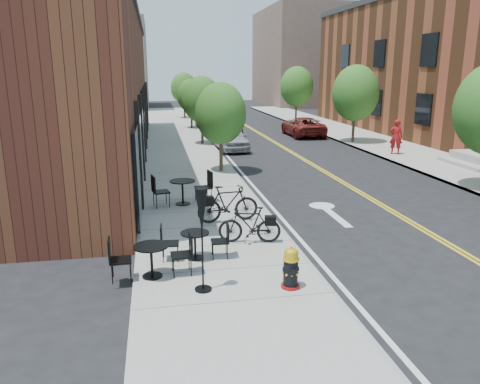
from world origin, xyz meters
TOP-DOWN VIEW (x-y plane):
  - ground at (0.00, 0.00)m, footprint 120.00×120.00m
  - sidewalk_near at (-2.00, 10.00)m, footprint 4.00×70.00m
  - sidewalk_far at (10.00, 10.00)m, footprint 4.00×70.00m
  - building_near at (-6.50, 14.00)m, footprint 5.00×28.00m
  - bg_building_left at (-8.00, 48.00)m, footprint 8.00×14.00m
  - bg_building_right at (16.00, 50.00)m, footprint 10.00×16.00m
  - tree_near_a at (-0.60, 9.00)m, footprint 2.20×2.20m
  - tree_near_b at (-0.60, 17.00)m, footprint 2.30×2.30m
  - tree_near_c at (-0.60, 25.00)m, footprint 2.10×2.10m
  - tree_near_d at (-0.60, 33.00)m, footprint 2.40×2.40m
  - tree_far_b at (8.60, 16.00)m, footprint 2.80×2.80m
  - tree_far_c at (8.60, 28.00)m, footprint 2.80×2.80m
  - fire_hydrant at (-0.84, -2.62)m, footprint 0.42×0.42m
  - bicycle_left at (-1.15, 0.03)m, footprint 1.65×0.75m
  - bicycle_right at (-1.42, 1.82)m, footprint 1.85×0.71m
  - bistro_set_a at (-3.60, -1.60)m, footprint 1.72×0.77m
  - bistro_set_b at (-2.60, -0.77)m, footprint 1.56×0.71m
  - bistro_set_c at (-2.60, 3.89)m, footprint 1.98×0.99m
  - patio_umbrella at (-2.59, -2.43)m, footprint 0.34×0.34m
  - parked_car_a at (0.80, 15.09)m, footprint 1.82×4.11m
  - parked_car_b at (1.58, 20.31)m, footprint 1.71×4.20m
  - parked_car_c at (0.80, 25.04)m, footprint 2.26×4.62m
  - parked_car_far at (6.63, 19.89)m, footprint 2.18×4.67m
  - pedestrian at (8.98, 11.45)m, footprint 0.79×0.68m

SIDE VIEW (x-z plane):
  - ground at x=0.00m, z-range 0.00..0.00m
  - sidewalk_near at x=-2.00m, z-range 0.00..0.12m
  - sidewalk_far at x=10.00m, z-range 0.00..0.12m
  - fire_hydrant at x=-0.84m, z-range 0.10..0.98m
  - bistro_set_b at x=-2.60m, z-range 0.12..0.96m
  - bistro_set_a at x=-3.60m, z-range 0.12..1.04m
  - bicycle_left at x=-1.15m, z-range 0.12..1.08m
  - bistro_set_c at x=-2.60m, z-range 0.12..1.16m
  - parked_car_far at x=6.63m, z-range 0.00..1.29m
  - parked_car_c at x=0.80m, z-range 0.00..1.29m
  - bicycle_right at x=-1.42m, z-range 0.12..1.21m
  - parked_car_b at x=1.58m, z-range 0.00..1.36m
  - parked_car_a at x=0.80m, z-range 0.00..1.38m
  - pedestrian at x=8.98m, z-range 0.12..1.94m
  - patio_umbrella at x=-2.59m, z-range 0.58..2.69m
  - tree_near_c at x=-0.60m, z-range 0.69..4.37m
  - tree_near_a at x=-0.60m, z-range 0.70..4.51m
  - tree_near_b at x=-0.60m, z-range 0.72..4.70m
  - tree_near_d at x=-0.60m, z-range 0.73..4.85m
  - tree_far_b at x=8.60m, z-range 0.75..5.37m
  - tree_far_c at x=8.60m, z-range 0.75..5.37m
  - building_near at x=-6.50m, z-range 0.00..7.00m
  - bg_building_left at x=-8.00m, z-range 0.00..10.00m
  - bg_building_right at x=16.00m, z-range 0.00..12.00m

